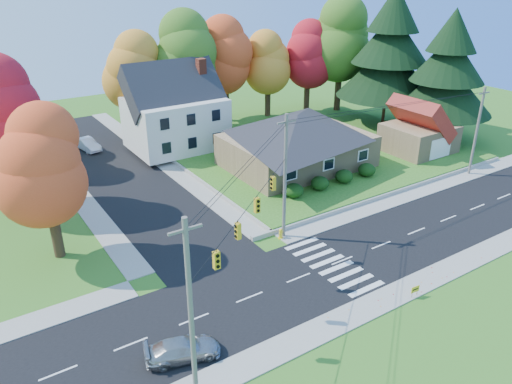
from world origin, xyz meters
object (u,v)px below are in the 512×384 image
ranch_house (297,140)px  fire_hydrant (281,234)px  silver_sedan (183,349)px  white_car (87,144)px

ranch_house → fire_hydrant: (-9.88, -10.94, -2.84)m
silver_sedan → white_car: 36.85m
white_car → ranch_house: bearing=-58.4°
fire_hydrant → ranch_house: bearing=47.9°
ranch_house → white_car: 24.52m
silver_sedan → white_car: size_ratio=0.98×
ranch_house → white_car: ranch_house is taller
silver_sedan → fire_hydrant: silver_sedan is taller
ranch_house → fire_hydrant: size_ratio=16.56×
ranch_house → silver_sedan: 28.91m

